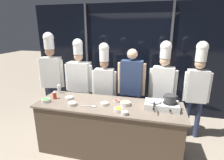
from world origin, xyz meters
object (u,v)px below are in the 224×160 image
object	(u,v)px
stock_pot	(170,99)
chef_apprentice	(197,83)
squeeze_bottle_clear	(59,89)
prep_bowl_scallions	(46,100)
frying_pan	(154,100)
chef_head	(52,71)
prep_bowl_garlic	(105,103)
prep_bowl_bean_sprouts	(72,104)
chef_sous	(79,78)
prep_bowl_mushrooms	(125,103)
chef_line	(104,81)
prep_bowl_shrimp	(124,113)
person_guest	(131,83)
prep_bowl_chili_flakes	(116,101)
portable_stove	(162,105)
prep_bowl_onion	(69,98)
prep_bowl_carrots	(118,110)
chef_pastry	(163,82)
squeeze_bottle_chili	(55,95)
serving_spoon_slotted	(92,106)

from	to	relation	value
stock_pot	chef_apprentice	size ratio (longest dim) A/B	0.11
squeeze_bottle_clear	prep_bowl_scallions	size ratio (longest dim) A/B	1.29
frying_pan	chef_head	bearing A→B (deg)	161.93
frying_pan	prep_bowl_garlic	xyz separation A→B (m)	(-0.79, -0.08, -0.11)
prep_bowl_garlic	prep_bowl_bean_sprouts	bearing A→B (deg)	-164.29
chef_sous	prep_bowl_mushrooms	bearing A→B (deg)	146.80
chef_line	prep_bowl_shrimp	bearing A→B (deg)	116.71
squeeze_bottle_clear	person_guest	world-z (taller)	person_guest
stock_pot	chef_sous	xyz separation A→B (m)	(-1.85, 0.76, 0.00)
prep_bowl_bean_sprouts	chef_sous	xyz separation A→B (m)	(-0.30, 0.99, 0.15)
stock_pot	chef_line	size ratio (longest dim) A/B	0.11
prep_bowl_chili_flakes	chef_sous	distance (m)	1.21
prep_bowl_bean_sprouts	person_guest	distance (m)	1.25
portable_stove	squeeze_bottle_clear	world-z (taller)	squeeze_bottle_clear
prep_bowl_onion	person_guest	bearing A→B (deg)	32.64
squeeze_bottle_clear	prep_bowl_bean_sprouts	bearing A→B (deg)	-42.66
prep_bowl_onion	prep_bowl_mushrooms	xyz separation A→B (m)	(1.03, -0.02, 0.01)
chef_head	chef_apprentice	distance (m)	3.03
frying_pan	prep_bowl_carrots	bearing A→B (deg)	-153.37
prep_bowl_scallions	prep_bowl_shrimp	size ratio (longest dim) A/B	1.46
prep_bowl_shrimp	chef_pastry	size ratio (longest dim) A/B	0.05
portable_stove	chef_sous	size ratio (longest dim) A/B	0.27
prep_bowl_carrots	prep_bowl_mushrooms	xyz separation A→B (m)	(0.06, 0.26, 0.00)
frying_pan	chef_pastry	xyz separation A→B (m)	(0.15, 0.74, 0.09)
prep_bowl_garlic	chef_sous	distance (m)	1.18
prep_bowl_chili_flakes	chef_line	size ratio (longest dim) A/B	0.05
frying_pan	squeeze_bottle_chili	distance (m)	1.74
prep_bowl_bean_sprouts	prep_bowl_onion	xyz separation A→B (m)	(-0.18, 0.24, -0.01)
squeeze_bottle_clear	prep_bowl_garlic	xyz separation A→B (m)	(1.01, -0.32, -0.07)
stock_pot	chef_line	world-z (taller)	chef_line
chef_head	chef_sous	world-z (taller)	chef_head
frying_pan	prep_bowl_mushrooms	size ratio (longest dim) A/B	2.37
stock_pot	serving_spoon_slotted	distance (m)	1.24
prep_bowl_bean_sprouts	prep_bowl_mushrooms	world-z (taller)	prep_bowl_mushrooms
prep_bowl_carrots	prep_bowl_garlic	distance (m)	0.33
squeeze_bottle_clear	person_guest	distance (m)	1.43
prep_bowl_scallions	prep_bowl_shrimp	bearing A→B (deg)	-5.32
portable_stove	prep_bowl_bean_sprouts	world-z (taller)	portable_stove
portable_stove	chef_line	xyz separation A→B (m)	(-1.13, 0.65, 0.12)
prep_bowl_shrimp	chef_head	size ratio (longest dim) A/B	0.05
squeeze_bottle_clear	prep_bowl_garlic	size ratio (longest dim) A/B	1.44
prep_bowl_carrots	chef_line	world-z (taller)	chef_line
chef_sous	chef_pastry	xyz separation A→B (m)	(1.76, -0.03, 0.04)
prep_bowl_onion	chef_line	distance (m)	0.81
serving_spoon_slotted	frying_pan	bearing A→B (deg)	11.39
chef_sous	chef_pastry	bearing A→B (deg)	179.83
chef_sous	squeeze_bottle_clear	bearing A→B (deg)	69.87
prep_bowl_scallions	prep_bowl_garlic	world-z (taller)	prep_bowl_scallions
squeeze_bottle_chili	prep_bowl_bean_sprouts	xyz separation A→B (m)	(0.43, -0.18, -0.04)
prep_bowl_chili_flakes	chef_sous	size ratio (longest dim) A/B	0.05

